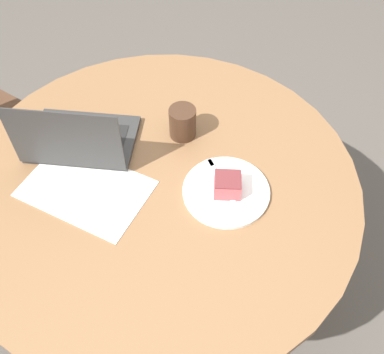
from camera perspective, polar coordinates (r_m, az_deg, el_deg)
The scene contains 8 objects.
ground_plane at distance 1.96m, azimuth -2.93°, elevation -13.66°, with size 12.00×12.00×0.00m, color #4C4742.
dining_table at distance 1.44m, azimuth -3.89°, elevation -3.83°, with size 1.18×1.18×0.74m.
paper_document at distance 1.32m, azimuth -13.34°, elevation -1.44°, with size 0.39×0.30×0.00m.
plate at distance 1.28m, azimuth 4.35°, elevation -1.82°, with size 0.25×0.25×0.01m.
cake_slice at distance 1.25m, azimuth 4.52°, elevation -0.98°, with size 0.10×0.10×0.06m.
fork at distance 1.30m, azimuth 3.37°, elevation 0.16°, with size 0.16×0.10×0.00m.
coffee_glass at distance 1.39m, azimuth -1.20°, elevation 6.94°, with size 0.08×0.08×0.10m.
laptop at distance 1.40m, azimuth -14.16°, elevation 4.68°, with size 0.39×0.36×0.23m.
Camera 1 is at (0.57, -0.57, 1.78)m, focal length 42.00 mm.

